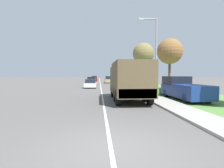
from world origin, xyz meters
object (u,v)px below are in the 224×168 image
Objects in this scene: car_nearest_ahead at (91,84)px; car_second_ahead at (91,81)px; car_fourth_ahead at (94,79)px; pickup_truck at (183,88)px; lamp_post at (154,50)px; car_third_ahead at (109,80)px; military_truck at (129,79)px.

car_nearest_ahead is 7.61m from car_second_ahead.
car_fourth_ahead is 42.93m from pickup_truck.
car_nearest_ahead is at bearing -88.57° from car_second_ahead.
pickup_truck is 4.17m from lamp_post.
car_nearest_ahead is 0.78× the size of pickup_truck.
lamp_post reaches higher than car_third_ahead.
car_nearest_ahead is 16.36m from pickup_truck.
military_truck is 14.98m from car_nearest_ahead.
car_third_ahead is at bearing -71.93° from car_fourth_ahead.
lamp_post reaches higher than car_nearest_ahead.
lamp_post is (6.39, -20.70, 3.56)m from car_second_ahead.
pickup_truck is (8.50, -13.98, 0.29)m from car_nearest_ahead.
car_second_ahead reaches higher than car_nearest_ahead.
car_fourth_ahead is 0.70× the size of pickup_truck.
military_truck reaches higher than car_fourth_ahead.
car_second_ahead is 20.47m from car_fourth_ahead.
lamp_post is at bearing -81.29° from car_fourth_ahead.
lamp_post is at bearing 158.86° from pickup_truck.
car_third_ahead is 1.17× the size of car_fourth_ahead.
car_second_ahead is 1.13× the size of car_fourth_ahead.
car_nearest_ahead is at bearing 104.46° from military_truck.
pickup_truck is at bearing -81.16° from car_third_ahead.
lamp_post is at bearing -64.64° from car_nearest_ahead.
car_third_ahead is 30.32m from pickup_truck.
car_second_ahead is at bearing 111.93° from pickup_truck.
car_fourth_ahead is 0.57× the size of lamp_post.
car_second_ahead is at bearing -90.24° from car_fourth_ahead.
car_fourth_ahead is at bearing 89.76° from car_second_ahead.
car_third_ahead is (0.11, 30.45, -0.95)m from military_truck.
pickup_truck reaches higher than car_fourth_ahead.
military_truck is at bearing -75.54° from car_nearest_ahead.
car_third_ahead reaches higher than car_nearest_ahead.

